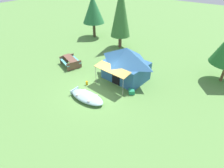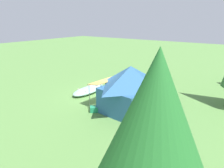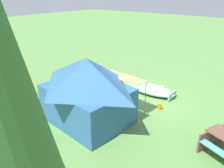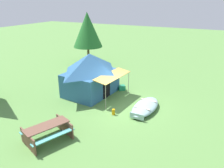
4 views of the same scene
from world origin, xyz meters
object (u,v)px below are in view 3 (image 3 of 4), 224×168
object	(u,v)px
fuel_can	(160,107)
beached_rowboat	(150,89)
canvas_cabin_tent	(87,89)
cooler_box	(88,94)

from	to	relation	value
fuel_can	beached_rowboat	bearing A→B (deg)	-46.95
canvas_cabin_tent	cooler_box	xyz separation A→B (m)	(1.51, -1.54, -1.24)
canvas_cabin_tent	cooler_box	distance (m)	2.49
beached_rowboat	canvas_cabin_tent	distance (m)	4.21
beached_rowboat	fuel_can	size ratio (longest dim) A/B	8.67
beached_rowboat	cooler_box	distance (m)	3.27
cooler_box	canvas_cabin_tent	bearing A→B (deg)	134.43
beached_rowboat	canvas_cabin_tent	bearing A→B (deg)	80.72
beached_rowboat	cooler_box	xyz separation A→B (m)	(2.16, 2.45, -0.05)
beached_rowboat	cooler_box	bearing A→B (deg)	48.54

